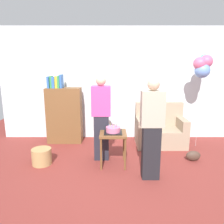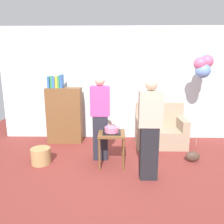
{
  "view_description": "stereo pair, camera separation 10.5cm",
  "coord_description": "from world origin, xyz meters",
  "px_view_note": "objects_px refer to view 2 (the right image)",
  "views": [
    {
      "loc": [
        -0.28,
        -3.3,
        1.84
      ],
      "look_at": [
        -0.26,
        0.69,
        0.95
      ],
      "focal_mm": 34.78,
      "sensor_mm": 36.0,
      "label": 1
    },
    {
      "loc": [
        -0.17,
        -3.3,
        1.84
      ],
      "look_at": [
        -0.26,
        0.69,
        0.95
      ],
      "focal_mm": 34.78,
      "sensor_mm": 36.0,
      "label": 2
    }
  ],
  "objects_px": {
    "person_blowing_candles": "(100,118)",
    "handbag": "(193,157)",
    "person_holding_cake": "(150,129)",
    "couch": "(160,131)",
    "side_table": "(112,138)",
    "birthday_cake": "(112,130)",
    "wicker_basket": "(41,156)",
    "balloon_bunch": "(204,65)",
    "bookshelf": "(64,114)"
  },
  "relations": [
    {
      "from": "side_table",
      "to": "birthday_cake",
      "type": "bearing_deg",
      "value": 78.72
    },
    {
      "from": "couch",
      "to": "side_table",
      "type": "relative_size",
      "value": 1.77
    },
    {
      "from": "person_blowing_candles",
      "to": "person_holding_cake",
      "type": "distance_m",
      "value": 1.11
    },
    {
      "from": "side_table",
      "to": "person_blowing_candles",
      "type": "height_order",
      "value": "person_blowing_candles"
    },
    {
      "from": "person_holding_cake",
      "to": "handbag",
      "type": "relative_size",
      "value": 5.82
    },
    {
      "from": "couch",
      "to": "person_blowing_candles",
      "type": "relative_size",
      "value": 0.67
    },
    {
      "from": "side_table",
      "to": "wicker_basket",
      "type": "bearing_deg",
      "value": 179.09
    },
    {
      "from": "wicker_basket",
      "to": "handbag",
      "type": "height_order",
      "value": "wicker_basket"
    },
    {
      "from": "side_table",
      "to": "birthday_cake",
      "type": "height_order",
      "value": "birthday_cake"
    },
    {
      "from": "couch",
      "to": "side_table",
      "type": "height_order",
      "value": "couch"
    },
    {
      "from": "birthday_cake",
      "to": "couch",
      "type": "bearing_deg",
      "value": 43.88
    },
    {
      "from": "couch",
      "to": "wicker_basket",
      "type": "height_order",
      "value": "couch"
    },
    {
      "from": "side_table",
      "to": "handbag",
      "type": "height_order",
      "value": "side_table"
    },
    {
      "from": "person_blowing_candles",
      "to": "wicker_basket",
      "type": "bearing_deg",
      "value": 177.54
    },
    {
      "from": "side_table",
      "to": "person_holding_cake",
      "type": "height_order",
      "value": "person_holding_cake"
    },
    {
      "from": "couch",
      "to": "wicker_basket",
      "type": "xyz_separation_m",
      "value": [
        -2.42,
        -1.03,
        -0.19
      ]
    },
    {
      "from": "birthday_cake",
      "to": "handbag",
      "type": "bearing_deg",
      "value": 6.01
    },
    {
      "from": "side_table",
      "to": "balloon_bunch",
      "type": "bearing_deg",
      "value": 26.01
    },
    {
      "from": "person_holding_cake",
      "to": "side_table",
      "type": "bearing_deg",
      "value": -10.33
    },
    {
      "from": "bookshelf",
      "to": "person_blowing_candles",
      "type": "height_order",
      "value": "person_blowing_candles"
    },
    {
      "from": "person_blowing_candles",
      "to": "handbag",
      "type": "xyz_separation_m",
      "value": [
        1.78,
        -0.1,
        -0.73
      ]
    },
    {
      "from": "person_holding_cake",
      "to": "balloon_bunch",
      "type": "relative_size",
      "value": 0.8
    },
    {
      "from": "person_holding_cake",
      "to": "wicker_basket",
      "type": "height_order",
      "value": "person_holding_cake"
    },
    {
      "from": "person_blowing_candles",
      "to": "person_holding_cake",
      "type": "bearing_deg",
      "value": -56.09
    },
    {
      "from": "person_blowing_candles",
      "to": "handbag",
      "type": "bearing_deg",
      "value": -18.04
    },
    {
      "from": "bookshelf",
      "to": "person_holding_cake",
      "type": "height_order",
      "value": "person_holding_cake"
    },
    {
      "from": "side_table",
      "to": "handbag",
      "type": "relative_size",
      "value": 2.22
    },
    {
      "from": "person_holding_cake",
      "to": "couch",
      "type": "bearing_deg",
      "value": -80.46
    },
    {
      "from": "birthday_cake",
      "to": "person_blowing_candles",
      "type": "distance_m",
      "value": 0.38
    },
    {
      "from": "person_holding_cake",
      "to": "handbag",
      "type": "distance_m",
      "value": 1.35
    },
    {
      "from": "couch",
      "to": "person_blowing_candles",
      "type": "xyz_separation_m",
      "value": [
        -1.31,
        -0.78,
        0.49
      ]
    },
    {
      "from": "couch",
      "to": "side_table",
      "type": "xyz_separation_m",
      "value": [
        -1.09,
        -1.05,
        0.19
      ]
    },
    {
      "from": "bookshelf",
      "to": "person_holding_cake",
      "type": "distance_m",
      "value": 2.44
    },
    {
      "from": "handbag",
      "to": "balloon_bunch",
      "type": "height_order",
      "value": "balloon_bunch"
    },
    {
      "from": "birthday_cake",
      "to": "wicker_basket",
      "type": "height_order",
      "value": "birthday_cake"
    },
    {
      "from": "bookshelf",
      "to": "wicker_basket",
      "type": "bearing_deg",
      "value": -98.71
    },
    {
      "from": "wicker_basket",
      "to": "balloon_bunch",
      "type": "bearing_deg",
      "value": 15.67
    },
    {
      "from": "couch",
      "to": "wicker_basket",
      "type": "relative_size",
      "value": 3.06
    },
    {
      "from": "side_table",
      "to": "person_blowing_candles",
      "type": "relative_size",
      "value": 0.38
    },
    {
      "from": "side_table",
      "to": "birthday_cake",
      "type": "xyz_separation_m",
      "value": [
        0.0,
        0.0,
        0.15
      ]
    },
    {
      "from": "side_table",
      "to": "balloon_bunch",
      "type": "distance_m",
      "value": 2.48
    },
    {
      "from": "couch",
      "to": "bookshelf",
      "type": "height_order",
      "value": "bookshelf"
    },
    {
      "from": "side_table",
      "to": "person_holding_cake",
      "type": "distance_m",
      "value": 0.83
    },
    {
      "from": "wicker_basket",
      "to": "couch",
      "type": "bearing_deg",
      "value": 22.98
    },
    {
      "from": "bookshelf",
      "to": "person_holding_cake",
      "type": "xyz_separation_m",
      "value": [
        1.76,
        -1.7,
        0.15
      ]
    },
    {
      "from": "person_holding_cake",
      "to": "birthday_cake",
      "type": "bearing_deg",
      "value": -10.33
    },
    {
      "from": "birthday_cake",
      "to": "person_holding_cake",
      "type": "height_order",
      "value": "person_holding_cake"
    },
    {
      "from": "side_table",
      "to": "couch",
      "type": "bearing_deg",
      "value": 43.88
    },
    {
      "from": "couch",
      "to": "person_holding_cake",
      "type": "bearing_deg",
      "value": -107.66
    },
    {
      "from": "bookshelf",
      "to": "birthday_cake",
      "type": "xyz_separation_m",
      "value": [
        1.15,
        -1.23,
        -0.01
      ]
    }
  ]
}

